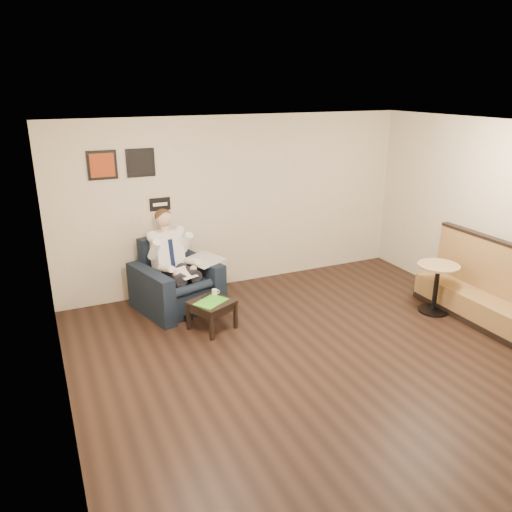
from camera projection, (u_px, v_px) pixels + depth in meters
name	position (u px, v px, depth m)	size (l,w,h in m)	color
ground	(333.00, 365.00, 6.10)	(6.00, 6.00, 0.00)	black
wall_back	(238.00, 202.00, 8.22)	(6.00, 0.02, 2.80)	beige
wall_left	(56.00, 303.00, 4.47)	(0.02, 6.00, 2.80)	beige
ceiling	(346.00, 130.00, 5.18)	(6.00, 6.00, 0.02)	white
seating_sign	(160.00, 204.00, 7.66)	(0.32, 0.02, 0.20)	black
art_print_left	(102.00, 165.00, 7.14)	(0.42, 0.03, 0.42)	#993612
art_print_right	(141.00, 163.00, 7.35)	(0.42, 0.03, 0.42)	black
armchair	(176.00, 276.00, 7.49)	(1.08, 1.08, 1.05)	black
seated_man	(180.00, 266.00, 7.33)	(0.68, 1.03, 1.44)	white
lap_papers	(185.00, 273.00, 7.27)	(0.24, 0.34, 0.01)	white
newspaper	(204.00, 259.00, 7.61)	(0.46, 0.57, 0.01)	silver
side_table	(212.00, 315.00, 6.93)	(0.52, 0.52, 0.42)	black
green_folder	(211.00, 302.00, 6.83)	(0.42, 0.30, 0.01)	green
coffee_mug	(215.00, 292.00, 7.04)	(0.08, 0.08, 0.09)	white
smartphone	(207.00, 297.00, 6.99)	(0.13, 0.07, 0.01)	black
banquette	(488.00, 285.00, 7.00)	(0.54, 2.28, 1.17)	olive
cafe_table	(436.00, 288.00, 7.41)	(0.61, 0.61, 0.75)	tan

